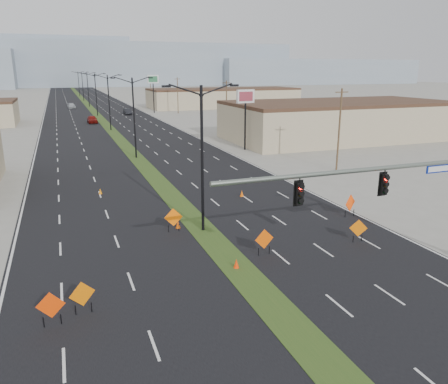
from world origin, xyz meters
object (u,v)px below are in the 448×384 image
object	(u,v)px
car_mid	(127,112)
construction_sign_3	(264,240)
cone_1	(178,225)
pole_sign_east_near	(245,102)
construction_sign_2	(173,218)
streetlight_2	(109,101)
pole_sign_east_far	(153,82)
construction_sign_4	(358,229)
construction_sign_5	(350,204)
streetlight_1	(134,115)
cone_0	(236,264)
cone_2	(242,194)
car_far	(71,106)
streetlight_0	(202,155)
streetlight_4	(88,88)
cone_3	(100,191)
car_left	(92,119)
construction_sign_0	(51,306)
construction_sign_1	(82,295)
streetlight_3	(96,93)
streetlight_6	(79,83)
streetlight_5	(83,85)
signal_mast	(411,189)

from	to	relation	value
car_mid	construction_sign_3	bearing A→B (deg)	-95.15
cone_1	pole_sign_east_near	size ratio (longest dim) A/B	0.07
car_mid	construction_sign_3	xyz separation A→B (m)	(-5.07, -89.68, 0.27)
construction_sign_2	cone_1	world-z (taller)	construction_sign_2
car_mid	streetlight_2	bearing A→B (deg)	-106.30
construction_sign_3	pole_sign_east_far	size ratio (longest dim) A/B	0.17
car_mid	construction_sign_4	distance (m)	89.97
construction_sign_5	pole_sign_east_near	bearing A→B (deg)	58.14
streetlight_1	construction_sign_2	distance (m)	27.93
cone_0	cone_2	xyz separation A→B (m)	(5.95, 13.38, -0.00)
pole_sign_east_far	construction_sign_4	bearing A→B (deg)	-107.88
car_far	pole_sign_east_near	world-z (taller)	pole_sign_east_near
streetlight_0	construction_sign_5	size ratio (longest dim) A/B	5.62
streetlight_4	cone_3	xyz separation A→B (m)	(-5.93, -99.88, -5.15)
car_left	pole_sign_east_near	xyz separation A→B (m)	(17.75, -40.23, 5.91)
streetlight_0	construction_sign_0	distance (m)	14.10
streetlight_1	construction_sign_0	world-z (taller)	streetlight_1
streetlight_2	car_left	size ratio (longest dim) A/B	2.17
construction_sign_2	cone_0	size ratio (longest dim) A/B	2.98
construction_sign_2	construction_sign_5	xyz separation A→B (m)	(13.50, -1.60, 0.04)
car_left	construction_sign_4	xyz separation A→B (m)	(11.25, -74.32, 0.12)
cone_2	construction_sign_1	bearing A→B (deg)	-133.23
construction_sign_4	construction_sign_1	bearing A→B (deg)	-146.44
construction_sign_5	pole_sign_east_far	xyz separation A→B (m)	(2.95, 87.39, 6.75)
car_left	cone_3	distance (m)	56.73
construction_sign_1	construction_sign_2	bearing A→B (deg)	36.56
streetlight_2	streetlight_3	distance (m)	28.00
streetlight_0	construction_sign_4	world-z (taller)	streetlight_0
streetlight_1	car_mid	bearing A→B (deg)	82.64
cone_3	pole_sign_east_far	size ratio (longest dim) A/B	0.06
streetlight_6	pole_sign_east_near	world-z (taller)	streetlight_6
streetlight_4	construction_sign_5	bearing A→B (deg)	-84.19
streetlight_5	construction_sign_2	xyz separation A→B (m)	(-2.00, -139.51, -4.41)
construction_sign_0	pole_sign_east_far	bearing A→B (deg)	78.79
streetlight_6	pole_sign_east_near	bearing A→B (deg)	-83.71
cone_1	cone_3	bearing A→B (deg)	111.57
car_left	pole_sign_east_near	distance (m)	44.36
cone_0	cone_3	xyz separation A→B (m)	(-5.83, 18.61, -0.02)
construction_sign_0	cone_1	size ratio (longest dim) A/B	2.89
construction_sign_2	cone_3	world-z (taller)	construction_sign_2
signal_mast	construction_sign_4	size ratio (longest dim) A/B	10.52
streetlight_1	car_left	world-z (taller)	streetlight_1
streetlight_5	cone_2	distance (m)	133.33
car_far	car_mid	bearing A→B (deg)	-66.48
signal_mast	pole_sign_east_far	size ratio (longest dim) A/B	1.70
streetlight_5	cone_2	bearing A→B (deg)	-87.48
streetlight_1	streetlight_6	world-z (taller)	same
streetlight_0	cone_0	xyz separation A→B (m)	(-0.10, -6.49, -5.13)
streetlight_5	construction_sign_3	world-z (taller)	streetlight_5
streetlight_2	cone_2	world-z (taller)	streetlight_2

